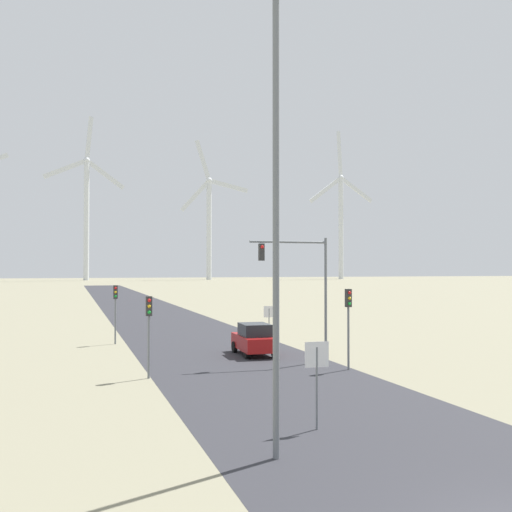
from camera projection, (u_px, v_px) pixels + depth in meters
name	position (u px, v px, depth m)	size (l,w,h in m)	color
road_surface	(164.00, 321.00, 57.04)	(10.00, 240.00, 0.01)	#2D2D33
streetlamp	(276.00, 169.00, 16.01)	(3.14, 0.32, 12.73)	slate
stop_sign_near	(317.00, 368.00, 18.75)	(0.81, 0.07, 2.75)	slate
stop_sign_far	(269.00, 316.00, 43.04)	(0.81, 0.07, 2.31)	slate
traffic_light_post_near_left	(149.00, 318.00, 27.40)	(0.28, 0.34, 3.76)	slate
traffic_light_post_near_right	(348.00, 311.00, 29.74)	(0.28, 0.34, 4.01)	slate
traffic_light_post_mid_left	(115.00, 301.00, 39.77)	(0.28, 0.34, 3.90)	slate
traffic_light_mast_overhead	(301.00, 274.00, 32.03)	(4.38, 0.35, 6.69)	slate
car_approaching	(254.00, 339.00, 34.75)	(1.96, 4.17, 1.83)	maroon
wind_turbine_center	(87.00, 207.00, 243.46)	(32.29, 3.60, 67.13)	silver
wind_turbine_right	(209.00, 218.00, 256.34)	(30.10, 2.60, 59.74)	silver
wind_turbine_far_right	(341.00, 216.00, 271.66)	(36.16, 11.10, 67.27)	silver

